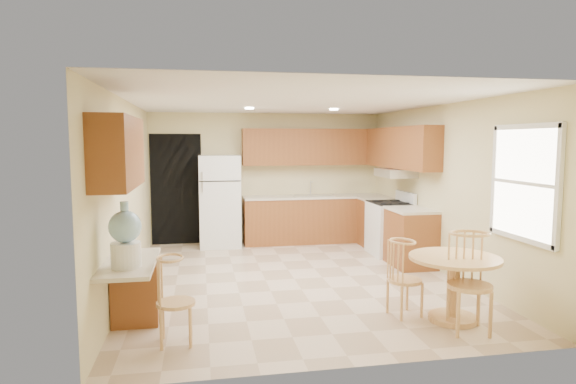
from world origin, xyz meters
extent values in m
plane|color=beige|center=(0.00, 0.00, 0.00)|extent=(5.50, 5.50, 0.00)
cube|color=white|center=(0.00, 0.00, 2.50)|extent=(4.50, 5.50, 0.02)
cube|color=beige|center=(0.00, 2.75, 1.25)|extent=(4.50, 0.02, 2.50)
cube|color=beige|center=(0.00, -2.75, 1.25)|extent=(4.50, 0.02, 2.50)
cube|color=beige|center=(-2.25, 0.00, 1.25)|extent=(0.02, 5.50, 2.50)
cube|color=beige|center=(2.25, 0.00, 1.25)|extent=(0.02, 5.50, 2.50)
cube|color=black|center=(-1.75, 2.73, 1.05)|extent=(0.90, 0.02, 2.10)
cube|color=brown|center=(0.88, 2.45, 0.43)|extent=(2.75, 0.60, 0.87)
cube|color=beige|center=(0.88, 2.45, 0.89)|extent=(2.75, 0.63, 0.04)
cube|color=brown|center=(1.95, 1.85, 0.43)|extent=(0.60, 0.59, 0.87)
cube|color=beige|center=(1.95, 1.85, 0.89)|extent=(0.63, 0.59, 0.04)
cube|color=brown|center=(1.95, 0.40, 0.43)|extent=(0.60, 0.80, 0.87)
cube|color=beige|center=(1.95, 0.40, 0.89)|extent=(0.63, 0.80, 0.04)
cube|color=brown|center=(0.88, 2.58, 1.85)|extent=(2.75, 0.33, 0.70)
cube|color=brown|center=(2.08, 1.21, 1.85)|extent=(0.33, 2.42, 0.70)
cube|color=brown|center=(-2.08, -1.60, 1.85)|extent=(0.33, 1.40, 0.70)
cube|color=silver|center=(0.85, 2.45, 0.91)|extent=(0.78, 0.44, 0.01)
cube|color=silver|center=(2.00, 1.18, 1.42)|extent=(0.50, 0.76, 0.14)
cube|color=brown|center=(-2.00, -1.32, 0.36)|extent=(0.48, 0.42, 0.72)
cube|color=beige|center=(-2.00, -1.70, 0.75)|extent=(0.50, 1.20, 0.04)
cube|color=white|center=(2.23, -1.85, 1.50)|extent=(0.05, 1.00, 1.20)
cube|color=white|center=(2.22, -1.85, 2.12)|extent=(0.05, 1.10, 0.06)
cube|color=white|center=(2.22, -1.85, 0.88)|extent=(0.05, 1.10, 0.06)
cube|color=white|center=(2.22, -2.38, 1.50)|extent=(0.05, 0.06, 1.28)
cube|color=white|center=(2.22, -1.32, 1.50)|extent=(0.05, 0.06, 1.28)
cylinder|color=white|center=(-0.50, 1.20, 2.48)|extent=(0.14, 0.14, 0.02)
cylinder|color=white|center=(0.90, 1.20, 2.48)|extent=(0.14, 0.14, 0.02)
cube|color=white|center=(-0.95, 2.40, 0.85)|extent=(0.75, 0.70, 1.70)
cube|color=black|center=(-0.95, 2.04, 1.25)|extent=(0.74, 0.01, 0.02)
cube|color=silver|center=(-1.27, 2.03, 1.15)|extent=(0.03, 0.03, 0.18)
cube|color=silver|center=(-1.27, 2.03, 1.35)|extent=(0.03, 0.03, 0.14)
cube|color=white|center=(1.92, 1.18, 0.45)|extent=(0.65, 0.76, 0.90)
cube|color=black|center=(1.92, 1.18, 0.91)|extent=(0.64, 0.75, 0.02)
cube|color=white|center=(2.20, 1.18, 1.00)|extent=(0.06, 0.76, 0.18)
cylinder|color=#E3AF71|center=(1.40, -1.89, 0.03)|extent=(0.52, 0.52, 0.06)
cylinder|color=#E3AF71|center=(1.40, -1.89, 0.35)|extent=(0.13, 0.13, 0.64)
cylinder|color=#E3AF71|center=(1.40, -1.89, 0.70)|extent=(0.97, 0.97, 0.04)
cylinder|color=#E3AF71|center=(0.95, -1.64, 0.40)|extent=(0.38, 0.38, 0.04)
cylinder|color=#E3AF71|center=(0.81, -1.51, 0.20)|extent=(0.03, 0.03, 0.40)
cylinder|color=#E3AF71|center=(1.08, -1.51, 0.20)|extent=(0.03, 0.03, 0.40)
cylinder|color=#E3AF71|center=(0.81, -1.78, 0.20)|extent=(0.03, 0.03, 0.40)
cylinder|color=#E3AF71|center=(1.08, -1.78, 0.20)|extent=(0.03, 0.03, 0.40)
cylinder|color=#E3AF71|center=(1.40, -2.20, 0.48)|extent=(0.45, 0.45, 0.04)
cylinder|color=#E3AF71|center=(1.24, -2.04, 0.24)|extent=(0.04, 0.04, 0.48)
cylinder|color=#E3AF71|center=(1.56, -2.04, 0.24)|extent=(0.04, 0.04, 0.48)
cylinder|color=#E3AF71|center=(1.24, -2.36, 0.24)|extent=(0.04, 0.04, 0.48)
cylinder|color=#E3AF71|center=(1.56, -2.36, 0.24)|extent=(0.04, 0.04, 0.48)
cylinder|color=#E3AF71|center=(-1.55, -1.96, 0.40)|extent=(0.38, 0.38, 0.04)
cylinder|color=#E3AF71|center=(-1.68, -1.82, 0.20)|extent=(0.03, 0.03, 0.40)
cylinder|color=#E3AF71|center=(-1.42, -1.82, 0.20)|extent=(0.03, 0.03, 0.40)
cylinder|color=#E3AF71|center=(-1.68, -2.09, 0.20)|extent=(0.03, 0.03, 0.40)
cylinder|color=#E3AF71|center=(-1.42, -2.09, 0.20)|extent=(0.03, 0.03, 0.40)
cylinder|color=white|center=(-2.00, -1.92, 0.89)|extent=(0.28, 0.28, 0.24)
sphere|color=#8EC0DC|center=(-2.00, -1.92, 1.16)|extent=(0.30, 0.30, 0.30)
cylinder|color=#8EC0DC|center=(-2.00, -1.92, 1.35)|extent=(0.08, 0.08, 0.09)
camera|label=1|loc=(-1.29, -6.58, 1.96)|focal=30.00mm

